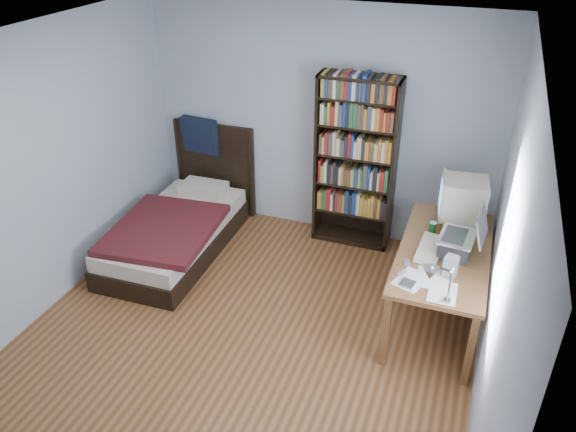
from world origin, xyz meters
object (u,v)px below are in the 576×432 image
(desk, at_px, (445,255))
(bed, at_px, (179,226))
(crt_monitor, at_px, (462,199))
(bookshelf, at_px, (356,163))
(desk_lamp, at_px, (434,276))
(laptop, at_px, (459,243))
(keyboard, at_px, (430,249))
(speaker, at_px, (450,267))
(soda_can, at_px, (432,228))

(desk, height_order, bed, bed)
(crt_monitor, xyz_separation_m, bookshelf, (-1.12, 0.56, -0.06))
(bookshelf, bearing_deg, bed, -155.09)
(desk_lamp, distance_m, bed, 3.18)
(laptop, relative_size, keyboard, 0.94)
(desk, xyz_separation_m, desk_lamp, (-0.01, -1.48, 0.75))
(desk, xyz_separation_m, speaker, (0.07, -0.81, 0.41))
(desk, height_order, bookshelf, bookshelf)
(keyboard, bearing_deg, speaker, -56.56)
(laptop, relative_size, soda_can, 3.88)
(keyboard, height_order, bed, bed)
(desk_lamp, height_order, keyboard, desk_lamp)
(bed, bearing_deg, desk_lamp, -25.23)
(soda_can, bearing_deg, keyboard, -85.94)
(crt_monitor, relative_size, speaker, 2.38)
(desk_lamp, xyz_separation_m, soda_can, (-0.13, 1.28, -0.38))
(desk_lamp, bearing_deg, bed, 154.77)
(keyboard, bearing_deg, soda_can, 97.23)
(desk_lamp, relative_size, keyboard, 1.16)
(desk, bearing_deg, bookshelf, 149.68)
(speaker, bearing_deg, soda_can, 125.07)
(desk, bearing_deg, soda_can, -125.50)
(desk_lamp, distance_m, keyboard, 1.09)
(laptop, height_order, desk_lamp, desk_lamp)
(laptop, bearing_deg, soda_can, 131.85)
(laptop, height_order, bookshelf, bookshelf)
(soda_can, relative_size, bookshelf, 0.06)
(keyboard, height_order, bookshelf, bookshelf)
(desk, xyz_separation_m, crt_monitor, (0.06, 0.06, 0.57))
(crt_monitor, height_order, bookshelf, bookshelf)
(desk, relative_size, soda_can, 13.70)
(bed, bearing_deg, desk, 3.67)
(keyboard, relative_size, speaker, 2.47)
(speaker, bearing_deg, bed, -176.80)
(desk_lamp, bearing_deg, laptop, 83.62)
(crt_monitor, bearing_deg, bed, -175.16)
(crt_monitor, height_order, desk_lamp, desk_lamp)
(desk, height_order, crt_monitor, crt_monitor)
(bookshelf, bearing_deg, crt_monitor, -26.47)
(desk_lamp, height_order, bookshelf, bookshelf)
(crt_monitor, relative_size, soda_can, 3.98)
(laptop, bearing_deg, desk_lamp, -96.38)
(desk, distance_m, soda_can, 0.44)
(crt_monitor, xyz_separation_m, desk_lamp, (-0.07, -1.54, 0.18))
(speaker, height_order, bed, bed)
(bed, bearing_deg, keyboard, -6.46)
(desk_lamp, height_order, soda_can, desk_lamp)
(bookshelf, distance_m, bed, 2.00)
(crt_monitor, bearing_deg, keyboard, -108.56)
(soda_can, relative_size, bed, 0.06)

